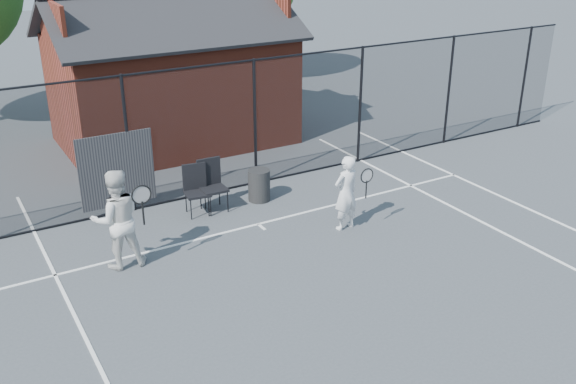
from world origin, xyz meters
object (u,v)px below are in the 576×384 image
chair_right (213,187)px  chair_left (197,191)px  waste_bin (259,185)px  player_front (346,193)px  player_back (117,219)px  clubhouse (172,85)px

chair_right → chair_left: bearing=-179.1°
chair_left → waste_bin: 1.49m
chair_left → player_front: bearing=-34.8°
player_back → waste_bin: player_back is taller
player_back → chair_left: bearing=32.7°
player_back → chair_left: player_back is taller
player_front → player_back: (-4.42, 0.81, 0.15)m
chair_right → waste_bin: size_ratio=1.54×
clubhouse → waste_bin: clubhouse is taller
player_front → player_back: bearing=169.6°
player_front → chair_right: bearing=132.4°
waste_bin → player_front: bearing=-68.4°
player_front → waste_bin: (-0.85, 2.15, -0.43)m
player_back → waste_bin: 3.85m
chair_right → player_back: bearing=-150.5°
player_front → chair_right: 2.92m
clubhouse → waste_bin: size_ratio=8.97×
clubhouse → player_back: 7.17m
player_back → clubhouse: bearing=61.0°
player_front → chair_right: (-1.96, 2.15, -0.23)m
player_back → chair_left: size_ratio=1.76×
clubhouse → chair_left: size_ratio=6.12×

